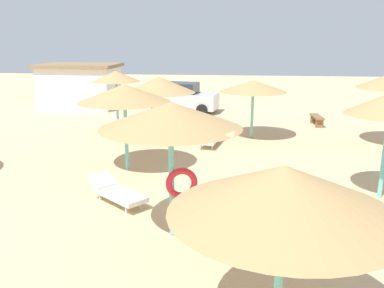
{
  "coord_description": "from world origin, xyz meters",
  "views": [
    {
      "loc": [
        1.29,
        -8.84,
        4.28
      ],
      "look_at": [
        0.0,
        3.0,
        1.2
      ],
      "focal_mm": 38.59,
      "sensor_mm": 36.0,
      "label": 1
    }
  ],
  "objects_px": {
    "parasol_8": "(253,86)",
    "beach_cabana": "(80,86)",
    "lounger_3": "(211,137)",
    "lounger_0": "(364,205)",
    "bench_0": "(317,119)",
    "bench_1": "(196,120)",
    "parasol_2": "(171,116)",
    "parasol_3": "(159,85)",
    "parasol_5": "(284,190)",
    "parasol_4": "(116,77)",
    "parked_car": "(183,98)",
    "parasol_7": "(124,93)",
    "lounger_2": "(116,192)"
  },
  "relations": [
    {
      "from": "parasol_3",
      "to": "lounger_2",
      "type": "distance_m",
      "value": 6.88
    },
    {
      "from": "parasol_2",
      "to": "parasol_5",
      "type": "xyz_separation_m",
      "value": [
        1.99,
        -3.16,
        -0.34
      ]
    },
    {
      "from": "parasol_8",
      "to": "lounger_0",
      "type": "height_order",
      "value": "parasol_8"
    },
    {
      "from": "lounger_3",
      "to": "parked_car",
      "type": "distance_m",
      "value": 7.93
    },
    {
      "from": "parasol_8",
      "to": "beach_cabana",
      "type": "relative_size",
      "value": 0.61
    },
    {
      "from": "parasol_3",
      "to": "bench_1",
      "type": "bearing_deg",
      "value": 70.7
    },
    {
      "from": "parasol_7",
      "to": "parasol_8",
      "type": "bearing_deg",
      "value": 49.58
    },
    {
      "from": "parasol_8",
      "to": "beach_cabana",
      "type": "xyz_separation_m",
      "value": [
        -10.41,
        7.0,
        -0.89
      ]
    },
    {
      "from": "parked_car",
      "to": "beach_cabana",
      "type": "relative_size",
      "value": 0.88
    },
    {
      "from": "parasol_3",
      "to": "parasol_2",
      "type": "bearing_deg",
      "value": -77.71
    },
    {
      "from": "parasol_4",
      "to": "parasol_7",
      "type": "bearing_deg",
      "value": -71.28
    },
    {
      "from": "parasol_2",
      "to": "parasol_3",
      "type": "xyz_separation_m",
      "value": [
        -1.79,
        8.22,
        -0.27
      ]
    },
    {
      "from": "parasol_7",
      "to": "lounger_2",
      "type": "height_order",
      "value": "parasol_7"
    },
    {
      "from": "parasol_4",
      "to": "bench_0",
      "type": "distance_m",
      "value": 10.11
    },
    {
      "from": "parasol_8",
      "to": "bench_0",
      "type": "xyz_separation_m",
      "value": [
        3.34,
        3.04,
        -1.92
      ]
    },
    {
      "from": "parasol_5",
      "to": "lounger_2",
      "type": "distance_m",
      "value": 6.45
    },
    {
      "from": "parasol_3",
      "to": "bench_1",
      "type": "distance_m",
      "value": 4.14
    },
    {
      "from": "parasol_4",
      "to": "parasol_2",
      "type": "bearing_deg",
      "value": -68.03
    },
    {
      "from": "parasol_4",
      "to": "beach_cabana",
      "type": "distance_m",
      "value": 7.1
    },
    {
      "from": "parasol_8",
      "to": "beach_cabana",
      "type": "height_order",
      "value": "beach_cabana"
    },
    {
      "from": "parasol_3",
      "to": "parked_car",
      "type": "bearing_deg",
      "value": 90.22
    },
    {
      "from": "lounger_3",
      "to": "bench_1",
      "type": "bearing_deg",
      "value": 105.29
    },
    {
      "from": "bench_0",
      "to": "bench_1",
      "type": "xyz_separation_m",
      "value": [
        -5.99,
        -0.94,
        0.0
      ]
    },
    {
      "from": "lounger_0",
      "to": "lounger_2",
      "type": "height_order",
      "value": "lounger_0"
    },
    {
      "from": "parasol_2",
      "to": "parasol_7",
      "type": "xyz_separation_m",
      "value": [
        -2.22,
        4.5,
        -0.14
      ]
    },
    {
      "from": "lounger_3",
      "to": "beach_cabana",
      "type": "distance_m",
      "value": 12.15
    },
    {
      "from": "parasol_8",
      "to": "parked_car",
      "type": "relative_size",
      "value": 0.69
    },
    {
      "from": "bench_1",
      "to": "beach_cabana",
      "type": "height_order",
      "value": "beach_cabana"
    },
    {
      "from": "bench_0",
      "to": "parasol_3",
      "type": "bearing_deg",
      "value": -148.95
    },
    {
      "from": "lounger_3",
      "to": "lounger_0",
      "type": "bearing_deg",
      "value": -58.08
    },
    {
      "from": "parasol_5",
      "to": "bench_1",
      "type": "relative_size",
      "value": 2.06
    },
    {
      "from": "parasol_2",
      "to": "parasol_4",
      "type": "xyz_separation_m",
      "value": [
        -4.34,
        10.75,
        -0.2
      ]
    },
    {
      "from": "lounger_3",
      "to": "parasol_5",
      "type": "bearing_deg",
      "value": -81.69
    },
    {
      "from": "parasol_5",
      "to": "bench_0",
      "type": "xyz_separation_m",
      "value": [
        3.39,
        15.7,
        -2.0
      ]
    },
    {
      "from": "lounger_0",
      "to": "beach_cabana",
      "type": "height_order",
      "value": "beach_cabana"
    },
    {
      "from": "parasol_2",
      "to": "beach_cabana",
      "type": "xyz_separation_m",
      "value": [
        -8.37,
        16.5,
        -1.31
      ]
    },
    {
      "from": "parasol_8",
      "to": "parked_car",
      "type": "xyz_separation_m",
      "value": [
        -3.86,
        6.21,
        -1.45
      ]
    },
    {
      "from": "parked_car",
      "to": "beach_cabana",
      "type": "distance_m",
      "value": 6.62
    },
    {
      "from": "parasol_4",
      "to": "parasol_8",
      "type": "height_order",
      "value": "parasol_4"
    },
    {
      "from": "parasol_4",
      "to": "parasol_5",
      "type": "distance_m",
      "value": 15.29
    },
    {
      "from": "parasol_2",
      "to": "beach_cabana",
      "type": "bearing_deg",
      "value": 116.89
    },
    {
      "from": "parasol_5",
      "to": "parasol_4",
      "type": "bearing_deg",
      "value": 114.46
    },
    {
      "from": "lounger_0",
      "to": "beach_cabana",
      "type": "xyz_separation_m",
      "value": [
        -12.87,
        15.07,
        1.06
      ]
    },
    {
      "from": "parasol_5",
      "to": "parasol_8",
      "type": "xyz_separation_m",
      "value": [
        0.05,
        12.66,
        -0.08
      ]
    },
    {
      "from": "parasol_8",
      "to": "lounger_0",
      "type": "distance_m",
      "value": 8.66
    },
    {
      "from": "lounger_0",
      "to": "parasol_2",
      "type": "bearing_deg",
      "value": -162.38
    },
    {
      "from": "parasol_2",
      "to": "parked_car",
      "type": "xyz_separation_m",
      "value": [
        -1.82,
        15.71,
        -1.87
      ]
    },
    {
      "from": "parasol_4",
      "to": "bench_1",
      "type": "distance_m",
      "value": 4.39
    },
    {
      "from": "lounger_2",
      "to": "lounger_3",
      "type": "relative_size",
      "value": 0.96
    },
    {
      "from": "parasol_7",
      "to": "lounger_3",
      "type": "distance_m",
      "value": 4.95
    }
  ]
}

